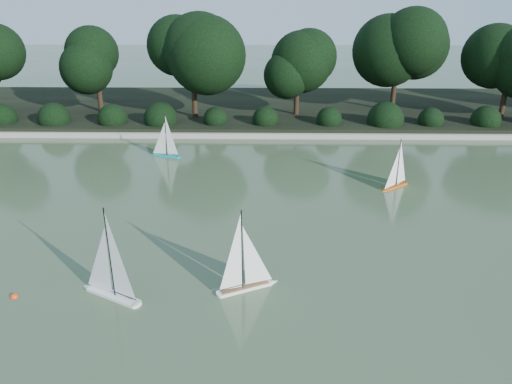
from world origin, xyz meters
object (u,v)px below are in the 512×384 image
sailboat_white_b (250,276)px  sailboat_orange (394,180)px  sailboat_white_a (107,281)px  sailboat_teal (164,149)px  race_buoy (14,297)px

sailboat_white_b → sailboat_orange: (3.76, 4.92, -0.03)m
sailboat_white_a → sailboat_teal: size_ratio=1.24×
sailboat_white_b → sailboat_teal: sailboat_white_b is taller
sailboat_orange → sailboat_teal: bearing=158.8°
sailboat_white_a → sailboat_white_b: bearing=6.1°
sailboat_white_b → sailboat_orange: sailboat_white_b is taller
sailboat_teal → sailboat_white_a: bearing=-86.4°
sailboat_white_b → sailboat_orange: bearing=52.6°
sailboat_white_a → sailboat_orange: sailboat_white_a is taller
sailboat_white_b → race_buoy: sailboat_white_b is taller
sailboat_white_a → race_buoy: size_ratio=13.52×
sailboat_white_a → sailboat_white_b: 2.50m
sailboat_white_a → sailboat_teal: sailboat_white_a is taller
sailboat_white_b → race_buoy: bearing=-175.0°
race_buoy → sailboat_white_a: bearing=3.2°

